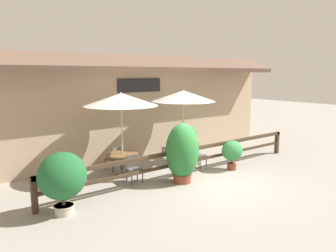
% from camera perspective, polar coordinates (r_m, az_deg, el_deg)
% --- Properties ---
extents(ground_plane, '(60.00, 60.00, 0.00)m').
position_cam_1_polar(ground_plane, '(10.74, 7.40, -9.79)').
color(ground_plane, gray).
extents(building_facade, '(14.28, 1.49, 4.23)m').
position_cam_1_polar(building_facade, '(13.43, -4.90, 3.53)').
color(building_facade, tan).
rests_on(building_facade, ground).
extents(patio_railing, '(10.40, 0.14, 0.95)m').
position_cam_1_polar(patio_railing, '(11.28, 3.68, -5.13)').
color(patio_railing, '#3D2D1E').
rests_on(patio_railing, ground).
extents(patio_umbrella_near, '(2.46, 2.46, 2.87)m').
position_cam_1_polar(patio_umbrella_near, '(10.95, -8.16, 4.58)').
color(patio_umbrella_near, '#B7B2A8').
rests_on(patio_umbrella_near, ground).
extents(dining_table_near, '(1.09, 1.09, 0.78)m').
position_cam_1_polar(dining_table_near, '(11.28, -7.93, -5.55)').
color(dining_table_near, brown).
rests_on(dining_table_near, ground).
extents(chair_near_streetside, '(0.46, 0.46, 0.86)m').
position_cam_1_polar(chair_near_streetside, '(10.67, -6.01, -7.16)').
color(chair_near_streetside, '#514C47').
rests_on(chair_near_streetside, ground).
extents(chair_near_wallside, '(0.51, 0.51, 0.86)m').
position_cam_1_polar(chair_near_wallside, '(12.01, -9.37, -5.39)').
color(chair_near_wallside, '#514C47').
rests_on(chair_near_wallside, ground).
extents(patio_umbrella_middle, '(2.46, 2.46, 2.87)m').
position_cam_1_polar(patio_umbrella_middle, '(12.59, 2.68, 5.24)').
color(patio_umbrella_middle, '#B7B2A8').
rests_on(patio_umbrella_middle, ground).
extents(dining_table_middle, '(1.09, 1.09, 0.78)m').
position_cam_1_polar(dining_table_middle, '(12.88, 2.61, -3.63)').
color(dining_table_middle, brown).
rests_on(dining_table_middle, ground).
extents(chair_middle_streetside, '(0.48, 0.48, 0.86)m').
position_cam_1_polar(chair_middle_streetside, '(12.35, 5.23, -4.89)').
color(chair_middle_streetside, '#514C47').
rests_on(chair_middle_streetside, ground).
extents(chair_middle_wallside, '(0.43, 0.43, 0.86)m').
position_cam_1_polar(chair_middle_wallside, '(13.51, 0.29, -3.63)').
color(chair_middle_wallside, '#514C47').
rests_on(chair_middle_wallside, ground).
extents(potted_plant_tall_tropical, '(1.20, 1.08, 1.59)m').
position_cam_1_polar(potted_plant_tall_tropical, '(8.51, -17.91, -8.47)').
color(potted_plant_tall_tropical, '#B7AD99').
rests_on(potted_plant_tall_tropical, ground).
extents(potted_plant_entrance_palm, '(1.10, 0.99, 1.92)m').
position_cam_1_polar(potted_plant_entrance_palm, '(10.45, 2.50, -4.61)').
color(potted_plant_entrance_palm, brown).
rests_on(potted_plant_entrance_palm, ground).
extents(potted_plant_corner_fern, '(0.79, 0.71, 1.08)m').
position_cam_1_polar(potted_plant_corner_fern, '(12.09, 11.11, -4.41)').
color(potted_plant_corner_fern, brown).
rests_on(potted_plant_corner_fern, ground).
extents(potted_plant_broad_leaf, '(0.76, 0.69, 1.20)m').
position_cam_1_polar(potted_plant_broad_leaf, '(14.51, 3.57, -1.94)').
color(potted_plant_broad_leaf, brown).
rests_on(potted_plant_broad_leaf, ground).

